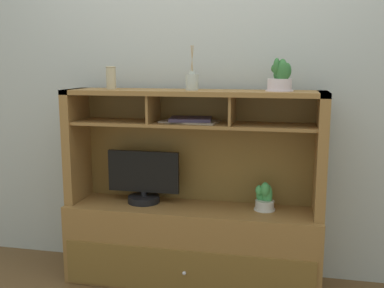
{
  "coord_description": "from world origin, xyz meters",
  "views": [
    {
      "loc": [
        0.59,
        -2.72,
        1.43
      ],
      "look_at": [
        0.0,
        0.0,
        0.93
      ],
      "focal_mm": 41.69,
      "sensor_mm": 36.0,
      "label": 1
    }
  ],
  "objects_px": {
    "potted_orchid": "(265,198)",
    "magazine_stack_left": "(191,120)",
    "tv_monitor": "(143,180)",
    "ceramic_vase": "(111,78)",
    "potted_succulent": "(280,78)",
    "media_console": "(192,225)",
    "diffuser_bottle": "(192,82)"
  },
  "relations": [
    {
      "from": "media_console",
      "to": "potted_succulent",
      "type": "xyz_separation_m",
      "value": [
        0.54,
        -0.01,
        0.96
      ]
    },
    {
      "from": "tv_monitor",
      "to": "ceramic_vase",
      "type": "relative_size",
      "value": 3.29
    },
    {
      "from": "media_console",
      "to": "diffuser_bottle",
      "type": "bearing_deg",
      "value": -90.0
    },
    {
      "from": "magazine_stack_left",
      "to": "potted_succulent",
      "type": "height_order",
      "value": "potted_succulent"
    },
    {
      "from": "potted_orchid",
      "to": "magazine_stack_left",
      "type": "distance_m",
      "value": 0.68
    },
    {
      "from": "magazine_stack_left",
      "to": "diffuser_bottle",
      "type": "bearing_deg",
      "value": -55.22
    },
    {
      "from": "diffuser_bottle",
      "to": "ceramic_vase",
      "type": "xyz_separation_m",
      "value": [
        -0.53,
        -0.0,
        0.02
      ]
    },
    {
      "from": "tv_monitor",
      "to": "potted_orchid",
      "type": "distance_m",
      "value": 0.8
    },
    {
      "from": "ceramic_vase",
      "to": "diffuser_bottle",
      "type": "bearing_deg",
      "value": 0.17
    },
    {
      "from": "potted_succulent",
      "to": "ceramic_vase",
      "type": "relative_size",
      "value": 1.34
    },
    {
      "from": "diffuser_bottle",
      "to": "potted_succulent",
      "type": "height_order",
      "value": "diffuser_bottle"
    },
    {
      "from": "potted_succulent",
      "to": "ceramic_vase",
      "type": "xyz_separation_m",
      "value": [
        -1.07,
        -0.0,
        -0.01
      ]
    },
    {
      "from": "ceramic_vase",
      "to": "media_console",
      "type": "bearing_deg",
      "value": 0.86
    },
    {
      "from": "potted_orchid",
      "to": "ceramic_vase",
      "type": "distance_m",
      "value": 1.25
    },
    {
      "from": "potted_orchid",
      "to": "magazine_stack_left",
      "type": "xyz_separation_m",
      "value": [
        -0.48,
        -0.01,
        0.49
      ]
    },
    {
      "from": "potted_orchid",
      "to": "magazine_stack_left",
      "type": "relative_size",
      "value": 0.48
    },
    {
      "from": "potted_succulent",
      "to": "tv_monitor",
      "type": "bearing_deg",
      "value": 179.34
    },
    {
      "from": "media_console",
      "to": "potted_succulent",
      "type": "height_order",
      "value": "potted_succulent"
    },
    {
      "from": "magazine_stack_left",
      "to": "ceramic_vase",
      "type": "height_order",
      "value": "ceramic_vase"
    },
    {
      "from": "media_console",
      "to": "magazine_stack_left",
      "type": "bearing_deg",
      "value": 137.5
    },
    {
      "from": "media_console",
      "to": "diffuser_bottle",
      "type": "height_order",
      "value": "diffuser_bottle"
    },
    {
      "from": "tv_monitor",
      "to": "potted_succulent",
      "type": "relative_size",
      "value": 2.46
    },
    {
      "from": "magazine_stack_left",
      "to": "ceramic_vase",
      "type": "relative_size",
      "value": 2.62
    },
    {
      "from": "diffuser_bottle",
      "to": "potted_orchid",
      "type": "bearing_deg",
      "value": 3.05
    },
    {
      "from": "potted_orchid",
      "to": "potted_succulent",
      "type": "relative_size",
      "value": 0.95
    },
    {
      "from": "potted_succulent",
      "to": "ceramic_vase",
      "type": "bearing_deg",
      "value": -179.86
    },
    {
      "from": "potted_orchid",
      "to": "ceramic_vase",
      "type": "relative_size",
      "value": 1.27
    },
    {
      "from": "tv_monitor",
      "to": "diffuser_bottle",
      "type": "relative_size",
      "value": 1.76
    },
    {
      "from": "magazine_stack_left",
      "to": "potted_succulent",
      "type": "distance_m",
      "value": 0.61
    },
    {
      "from": "ceramic_vase",
      "to": "tv_monitor",
      "type": "bearing_deg",
      "value": 3.59
    },
    {
      "from": "media_console",
      "to": "potted_orchid",
      "type": "height_order",
      "value": "media_console"
    },
    {
      "from": "potted_orchid",
      "to": "diffuser_bottle",
      "type": "height_order",
      "value": "diffuser_bottle"
    }
  ]
}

